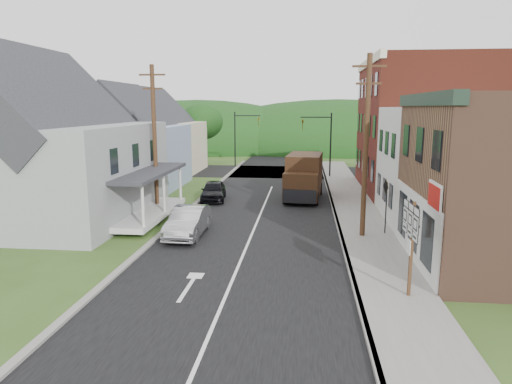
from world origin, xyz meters
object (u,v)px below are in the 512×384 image
(dark_sedan, at_px, (213,191))
(warning_sign, at_px, (386,199))
(silver_sedan, at_px, (188,222))
(delivery_van, at_px, (304,177))
(route_sign_cluster, at_px, (411,236))

(dark_sedan, relative_size, warning_sign, 1.43)
(silver_sedan, distance_m, delivery_van, 11.77)
(dark_sedan, xyz_separation_m, delivery_van, (6.33, 1.16, 0.93))
(delivery_van, bearing_deg, silver_sedan, -114.42)
(delivery_van, bearing_deg, warning_sign, -60.32)
(silver_sedan, distance_m, dark_sedan, 9.06)
(warning_sign, bearing_deg, route_sign_cluster, -103.20)
(silver_sedan, bearing_deg, dark_sedan, 93.48)
(silver_sedan, relative_size, route_sign_cluster, 1.37)
(delivery_van, relative_size, warning_sign, 2.09)
(silver_sedan, bearing_deg, route_sign_cluster, -35.95)
(dark_sedan, height_order, warning_sign, warning_sign)
(dark_sedan, relative_size, delivery_van, 0.68)
(silver_sedan, bearing_deg, delivery_van, 60.52)
(warning_sign, bearing_deg, silver_sedan, 176.76)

